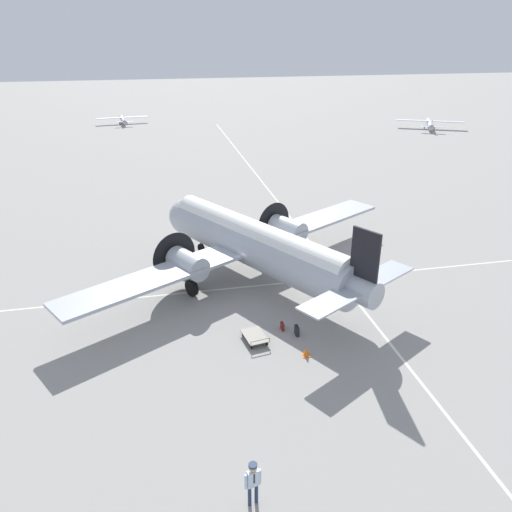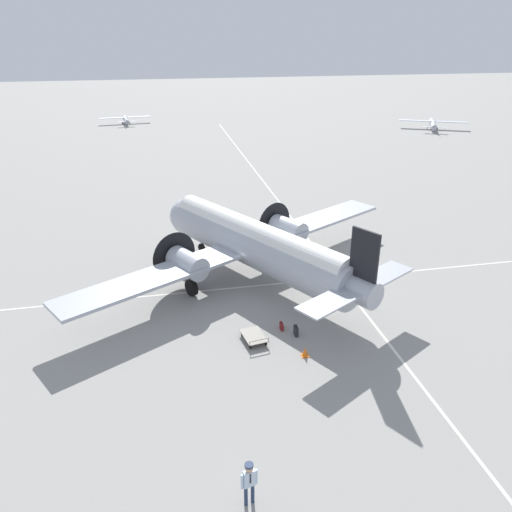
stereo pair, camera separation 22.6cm
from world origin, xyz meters
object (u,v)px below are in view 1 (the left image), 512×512
at_px(airliner_main, 251,242).
at_px(suitcase_upright_spare, 282,326).
at_px(light_aircraft_taxiing, 430,123).
at_px(traffic_cone, 306,352).
at_px(light_aircraft_distant, 123,119).
at_px(crew_foreground, 253,479).
at_px(baggage_cart, 255,336).
at_px(suitcase_near_door, 297,331).

xyz_separation_m(airliner_main, suitcase_upright_spare, (-6.64, -0.43, -2.41)).
relative_size(light_aircraft_taxiing, traffic_cone, 20.57).
bearing_deg(light_aircraft_distant, crew_foreground, 177.41).
xyz_separation_m(suitcase_upright_spare, traffic_cone, (-2.65, -0.59, 0.02)).
distance_m(suitcase_upright_spare, light_aircraft_taxiing, 68.11).
relative_size(crew_foreground, suitcase_upright_spare, 4.03).
xyz_separation_m(light_aircraft_distant, light_aircraft_taxiing, (-15.48, -51.01, 0.09)).
bearing_deg(light_aircraft_distant, suitcase_upright_spare, -178.74).
distance_m(suitcase_upright_spare, baggage_cart, 1.89).
bearing_deg(suitcase_near_door, airliner_main, 8.33).
xyz_separation_m(suitcase_near_door, traffic_cone, (-1.95, 0.05, -0.05)).
relative_size(suitcase_upright_spare, baggage_cart, 0.26).
relative_size(crew_foreground, light_aircraft_distant, 0.21).
distance_m(airliner_main, suitcase_near_door, 7.78).
relative_size(baggage_cart, light_aircraft_distant, 0.21).
xyz_separation_m(airliner_main, crew_foreground, (-17.38, 3.45, -1.44)).
bearing_deg(traffic_cone, suitcase_near_door, -1.56).
distance_m(crew_foreground, baggage_cart, 10.26).
relative_size(crew_foreground, suitcase_near_door, 3.11).
relative_size(airliner_main, light_aircraft_taxiing, 2.26).
bearing_deg(baggage_cart, light_aircraft_taxiing, -46.41).
xyz_separation_m(crew_foreground, baggage_cart, (9.99, -2.15, -0.91)).
distance_m(light_aircraft_distant, traffic_cone, 74.07).
relative_size(baggage_cart, traffic_cone, 3.59).
distance_m(suitcase_near_door, traffic_cone, 1.95).
distance_m(airliner_main, traffic_cone, 9.64).
bearing_deg(crew_foreground, baggage_cart, -115.70).
bearing_deg(airliner_main, light_aircraft_taxiing, -70.26).
bearing_deg(traffic_cone, light_aircraft_distant, 8.91).
xyz_separation_m(suitcase_upright_spare, light_aircraft_taxiing, (55.04, -40.12, 0.64)).
relative_size(suitcase_near_door, traffic_cone, 1.19).
bearing_deg(light_aircraft_distant, suitcase_near_door, -178.32).
xyz_separation_m(crew_foreground, traffic_cone, (8.09, -4.47, -0.95)).
relative_size(airliner_main, traffic_cone, 46.54).
xyz_separation_m(airliner_main, suitcase_near_door, (-7.34, -1.07, -2.34)).
height_order(suitcase_upright_spare, traffic_cone, traffic_cone).
xyz_separation_m(suitcase_near_door, baggage_cart, (-0.05, 2.38, -0.01)).
bearing_deg(baggage_cart, suitcase_upright_spare, -76.18).
xyz_separation_m(suitcase_near_door, light_aircraft_distant, (71.23, 11.53, 0.48)).
relative_size(suitcase_upright_spare, light_aircraft_taxiing, 0.04).
height_order(suitcase_upright_spare, light_aircraft_distant, light_aircraft_distant).
xyz_separation_m(airliner_main, light_aircraft_distant, (63.89, 10.45, -1.86)).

